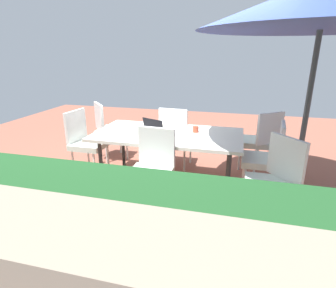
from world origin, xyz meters
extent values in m
cube|color=#935442|center=(0.00, 0.00, -0.01)|extent=(10.00, 10.00, 0.02)
cube|color=silver|center=(0.00, 0.00, 0.74)|extent=(1.93, 1.03, 0.04)
cylinder|color=#333333|center=(-0.82, -0.37, 0.36)|extent=(0.05, 0.05, 0.72)
cylinder|color=#333333|center=(0.82, -0.37, 0.36)|extent=(0.05, 0.05, 0.72)
cylinder|color=#333333|center=(-0.82, 0.37, 0.36)|extent=(0.05, 0.05, 0.72)
cylinder|color=#333333|center=(0.82, 0.37, 0.36)|extent=(0.05, 0.05, 0.72)
cylinder|color=#4C4C4C|center=(-1.61, 0.08, 1.21)|extent=(0.06, 0.06, 2.41)
cone|color=#33478C|center=(-1.61, 0.08, 2.23)|extent=(2.53, 2.53, 0.47)
cylinder|color=black|center=(-1.61, 0.08, 0.03)|extent=(0.44, 0.44, 0.06)
cube|color=silver|center=(-1.19, 0.00, 0.49)|extent=(0.46, 0.46, 0.08)
cube|color=white|center=(-1.40, 0.02, 0.76)|extent=(0.08, 0.44, 0.45)
cylinder|color=white|center=(-1.03, -0.20, 0.23)|extent=(0.03, 0.03, 0.45)
cylinder|color=white|center=(-1.00, 0.16, 0.23)|extent=(0.03, 0.03, 0.45)
cylinder|color=white|center=(-1.39, -0.16, 0.23)|extent=(0.03, 0.03, 0.45)
cylinder|color=white|center=(-1.35, 0.20, 0.23)|extent=(0.03, 0.03, 0.45)
cube|color=silver|center=(0.02, 0.76, 0.49)|extent=(0.46, 0.46, 0.08)
cube|color=white|center=(-0.01, 0.55, 0.76)|extent=(0.44, 0.09, 0.45)
cylinder|color=white|center=(0.21, 0.92, 0.23)|extent=(0.03, 0.03, 0.45)
cylinder|color=white|center=(-0.14, 0.96, 0.23)|extent=(0.03, 0.03, 0.45)
cylinder|color=white|center=(0.17, 0.56, 0.23)|extent=(0.03, 0.03, 0.45)
cylinder|color=white|center=(-0.18, 0.60, 0.23)|extent=(0.03, 0.03, 0.45)
cube|color=silver|center=(-1.23, 0.71, 0.49)|extent=(0.46, 0.46, 0.08)
cube|color=white|center=(-1.39, 0.57, 0.76)|extent=(0.32, 0.35, 0.45)
cylinder|color=white|center=(-0.97, 0.70, 0.23)|extent=(0.03, 0.03, 0.45)
cylinder|color=white|center=(-1.21, 0.97, 0.23)|extent=(0.03, 0.03, 0.45)
cylinder|color=white|center=(-1.24, 0.46, 0.23)|extent=(0.03, 0.03, 0.45)
cylinder|color=white|center=(-1.48, 0.73, 0.23)|extent=(0.03, 0.03, 0.45)
cube|color=silver|center=(1.17, -0.77, 0.49)|extent=(0.46, 0.46, 0.08)
cube|color=white|center=(1.33, -0.63, 0.76)|extent=(0.32, 0.35, 0.45)
cylinder|color=white|center=(0.92, -0.75, 0.23)|extent=(0.03, 0.03, 0.45)
cylinder|color=white|center=(1.16, -1.02, 0.23)|extent=(0.03, 0.03, 0.45)
cylinder|color=white|center=(1.19, -0.51, 0.23)|extent=(0.03, 0.03, 0.45)
cylinder|color=white|center=(1.43, -0.78, 0.23)|extent=(0.03, 0.03, 0.45)
cube|color=silver|center=(0.03, -0.71, 0.49)|extent=(0.46, 0.46, 0.08)
cube|color=white|center=(0.05, -0.50, 0.76)|extent=(0.44, 0.08, 0.45)
cylinder|color=white|center=(-0.16, -0.87, 0.23)|extent=(0.03, 0.03, 0.45)
cylinder|color=white|center=(0.20, -0.91, 0.23)|extent=(0.03, 0.03, 0.45)
cylinder|color=white|center=(-0.13, -0.52, 0.23)|extent=(0.03, 0.03, 0.45)
cylinder|color=white|center=(0.23, -0.55, 0.23)|extent=(0.03, 0.03, 0.45)
cube|color=silver|center=(-1.20, -0.75, 0.49)|extent=(0.46, 0.46, 0.08)
cube|color=white|center=(-1.33, -0.58, 0.76)|extent=(0.37, 0.30, 0.45)
cylinder|color=white|center=(-1.23, -1.00, 0.23)|extent=(0.03, 0.03, 0.45)
cylinder|color=white|center=(-0.95, -0.78, 0.23)|extent=(0.03, 0.03, 0.45)
cylinder|color=white|center=(-1.45, -0.72, 0.23)|extent=(0.03, 0.03, 0.45)
cylinder|color=white|center=(-1.17, -0.50, 0.23)|extent=(0.03, 0.03, 0.45)
cube|color=silver|center=(1.18, -0.01, 0.49)|extent=(0.46, 0.46, 0.08)
cube|color=white|center=(1.39, -0.03, 0.76)|extent=(0.08, 0.44, 0.45)
cylinder|color=white|center=(1.02, 0.18, 0.23)|extent=(0.03, 0.03, 0.45)
cylinder|color=white|center=(0.99, -0.17, 0.23)|extent=(0.03, 0.03, 0.45)
cylinder|color=white|center=(1.38, 0.15, 0.23)|extent=(0.03, 0.03, 0.45)
cylinder|color=white|center=(1.34, -0.21, 0.23)|extent=(0.03, 0.03, 0.45)
cube|color=gray|center=(0.12, 0.03, 0.76)|extent=(0.38, 0.33, 0.02)
cube|color=black|center=(0.16, 0.13, 0.87)|extent=(0.31, 0.17, 0.20)
cylinder|color=#CC4C33|center=(-0.34, -0.13, 0.80)|extent=(0.08, 0.08, 0.08)
camera|label=1|loc=(-0.87, 3.39, 1.79)|focal=29.53mm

